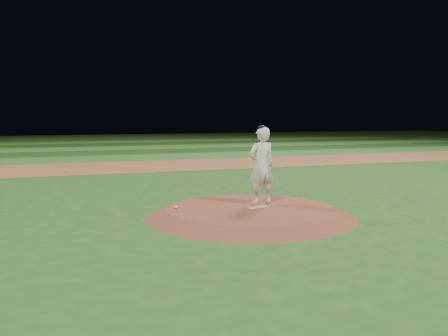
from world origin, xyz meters
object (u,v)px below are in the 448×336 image
object	(u,v)px
pitchers_mound	(251,212)
rosin_bag	(176,207)
pitcher_on_mound	(261,165)
pitching_rubber	(258,207)

from	to	relation	value
pitchers_mound	rosin_bag	distance (m)	1.97
pitchers_mound	rosin_bag	world-z (taller)	rosin_bag
rosin_bag	pitcher_on_mound	distance (m)	2.59
pitcher_on_mound	rosin_bag	bearing A→B (deg)	176.16
rosin_bag	pitcher_on_mound	world-z (taller)	pitcher_on_mound
pitching_rubber	rosin_bag	size ratio (longest dim) A/B	5.58
pitchers_mound	rosin_bag	bearing A→B (deg)	161.35
pitching_rubber	rosin_bag	bearing A→B (deg)	146.50
pitchers_mound	pitching_rubber	world-z (taller)	pitching_rubber
pitchers_mound	pitcher_on_mound	bearing A→B (deg)	42.21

